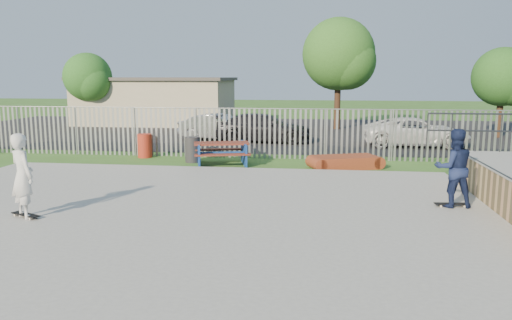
# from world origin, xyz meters

# --- Properties ---
(ground) EXTENTS (120.00, 120.00, 0.00)m
(ground) POSITION_xyz_m (0.00, 0.00, 0.00)
(ground) COLOR #396121
(ground) RESTS_ON ground
(concrete_slab) EXTENTS (15.00, 12.00, 0.15)m
(concrete_slab) POSITION_xyz_m (0.00, 0.00, 0.07)
(concrete_slab) COLOR gray
(concrete_slab) RESTS_ON ground
(fence) EXTENTS (26.04, 16.02, 2.00)m
(fence) POSITION_xyz_m (1.00, 4.59, 1.00)
(fence) COLOR gray
(fence) RESTS_ON ground
(picnic_table) EXTENTS (2.38, 2.13, 0.85)m
(picnic_table) POSITION_xyz_m (-0.20, 7.24, 0.43)
(picnic_table) COLOR maroon
(picnic_table) RESTS_ON ground
(funbox) EXTENTS (2.45, 1.81, 0.44)m
(funbox) POSITION_xyz_m (4.33, 7.18, 0.22)
(funbox) COLOR maroon
(funbox) RESTS_ON ground
(trash_bin_red) EXTENTS (0.58, 0.58, 0.96)m
(trash_bin_red) POSITION_xyz_m (-3.65, 8.58, 0.48)
(trash_bin_red) COLOR #A62A19
(trash_bin_red) RESTS_ON ground
(trash_bin_grey) EXTENTS (0.59, 0.59, 0.98)m
(trash_bin_grey) POSITION_xyz_m (-1.43, 7.72, 0.49)
(trash_bin_grey) COLOR #28282A
(trash_bin_grey) RESTS_ON ground
(parking_lot) EXTENTS (40.00, 18.00, 0.02)m
(parking_lot) POSITION_xyz_m (0.00, 19.00, 0.01)
(parking_lot) COLOR black
(parking_lot) RESTS_ON ground
(car_silver) EXTENTS (4.33, 2.21, 1.36)m
(car_silver) POSITION_xyz_m (-1.69, 14.16, 0.70)
(car_silver) COLOR #A5A6AA
(car_silver) RESTS_ON parking_lot
(car_dark) EXTENTS (4.89, 2.07, 1.41)m
(car_dark) POSITION_xyz_m (0.61, 13.90, 0.72)
(car_dark) COLOR black
(car_dark) RESTS_ON parking_lot
(car_white) EXTENTS (4.84, 2.26, 1.34)m
(car_white) POSITION_xyz_m (7.84, 13.29, 0.69)
(car_white) COLOR white
(car_white) RESTS_ON parking_lot
(building) EXTENTS (10.40, 6.40, 3.20)m
(building) POSITION_xyz_m (-8.00, 23.00, 1.61)
(building) COLOR #BEB492
(building) RESTS_ON ground
(tree_left) EXTENTS (3.10, 3.10, 4.79)m
(tree_left) POSITION_xyz_m (-11.62, 20.24, 3.22)
(tree_left) COLOR #392A17
(tree_left) RESTS_ON ground
(tree_mid) EXTENTS (4.42, 4.42, 6.83)m
(tree_mid) POSITION_xyz_m (4.40, 20.78, 4.60)
(tree_mid) COLOR #432A1A
(tree_mid) RESTS_ON ground
(tree_right) EXTENTS (3.11, 3.11, 4.80)m
(tree_right) POSITION_xyz_m (12.91, 17.51, 3.23)
(tree_right) COLOR #41291A
(tree_right) RESTS_ON ground
(skateboard_a) EXTENTS (0.82, 0.29, 0.08)m
(skateboard_a) POSITION_xyz_m (6.62, 1.50, 0.19)
(skateboard_a) COLOR black
(skateboard_a) RESTS_ON concrete_slab
(skateboard_b) EXTENTS (0.81, 0.51, 0.08)m
(skateboard_b) POSITION_xyz_m (-3.05, -0.73, 0.19)
(skateboard_b) COLOR black
(skateboard_b) RESTS_ON concrete_slab
(skater_navy) EXTENTS (0.99, 0.81, 1.89)m
(skater_navy) POSITION_xyz_m (6.62, 1.50, 1.09)
(skater_navy) COLOR #151F43
(skater_navy) RESTS_ON concrete_slab
(skater_white) EXTENTS (0.82, 0.76, 1.89)m
(skater_white) POSITION_xyz_m (-3.05, -0.73, 1.09)
(skater_white) COLOR silver
(skater_white) RESTS_ON concrete_slab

